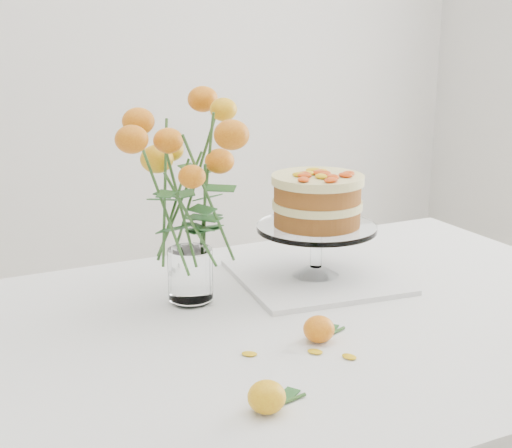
{
  "coord_description": "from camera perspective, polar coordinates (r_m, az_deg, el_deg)",
  "views": [
    {
      "loc": [
        -0.57,
        -1.05,
        1.27
      ],
      "look_at": [
        0.02,
        0.16,
        0.9
      ],
      "focal_mm": 50.0,
      "sensor_mm": 36.0,
      "label": 1
    }
  ],
  "objects": [
    {
      "name": "table",
      "position": [
        1.34,
        2.31,
        -10.92
      ],
      "size": [
        1.43,
        0.93,
        0.76
      ],
      "color": "tan",
      "rests_on": "ground"
    },
    {
      "name": "napkin",
      "position": [
        1.51,
        4.78,
        -4.24
      ],
      "size": [
        0.35,
        0.35,
        0.01
      ],
      "primitive_type": "cube",
      "rotation": [
        0.0,
        0.0,
        -0.11
      ],
      "color": "white",
      "rests_on": "table"
    },
    {
      "name": "stray_petal_a",
      "position": [
        1.17,
        -0.53,
        -10.36
      ],
      "size": [
        0.03,
        0.02,
        0.0
      ],
      "primitive_type": "ellipsoid",
      "color": "yellow",
      "rests_on": "table"
    },
    {
      "name": "rose_vase",
      "position": [
        1.32,
        -5.47,
        4.02
      ],
      "size": [
        0.37,
        0.37,
        0.43
      ],
      "rotation": [
        0.0,
        0.0,
        -0.42
      ],
      "color": "white",
      "rests_on": "table"
    },
    {
      "name": "stray_petal_c",
      "position": [
        1.17,
        7.47,
        -10.5
      ],
      "size": [
        0.03,
        0.02,
        0.0
      ],
      "primitive_type": "ellipsoid",
      "color": "yellow",
      "rests_on": "table"
    },
    {
      "name": "loose_rose_near",
      "position": [
        1.01,
        0.88,
        -13.67
      ],
      "size": [
        0.1,
        0.05,
        0.05
      ],
      "rotation": [
        0.0,
        0.0,
        0.18
      ],
      "color": "yellow",
      "rests_on": "table"
    },
    {
      "name": "loose_rose_far",
      "position": [
        1.22,
        5.07,
        -8.38
      ],
      "size": [
        0.09,
        0.05,
        0.05
      ],
      "rotation": [
        0.0,
        0.0,
        0.33
      ],
      "color": "#C45109",
      "rests_on": "table"
    },
    {
      "name": "cake_stand",
      "position": [
        1.47,
        4.91,
        1.47
      ],
      "size": [
        0.25,
        0.25,
        0.22
      ],
      "rotation": [
        0.0,
        0.0,
        0.16
      ],
      "color": "white",
      "rests_on": "napkin"
    },
    {
      "name": "stray_petal_b",
      "position": [
        1.19,
        4.75,
        -10.16
      ],
      "size": [
        0.03,
        0.02,
        0.0
      ],
      "primitive_type": "ellipsoid",
      "color": "yellow",
      "rests_on": "table"
    }
  ]
}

